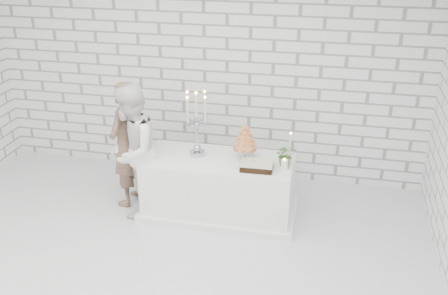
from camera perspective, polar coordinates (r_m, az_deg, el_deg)
ground at (r=5.62m, az=-8.33°, el=-13.83°), size 6.00×5.00×0.01m
wall_back at (r=7.07m, az=-2.15°, el=8.46°), size 6.00×0.01×3.00m
cake_table at (r=6.39m, az=-0.57°, el=-4.30°), size 1.80×0.80×0.75m
groom at (r=6.57m, az=-10.71°, el=0.35°), size 0.47×0.64×1.63m
bride at (r=6.33m, az=-10.16°, el=-0.39°), size 0.70×0.86×1.66m
candelabra at (r=6.17m, az=-3.04°, el=2.61°), size 0.41×0.41×0.82m
croquembouche at (r=6.14m, az=2.36°, el=0.66°), size 0.37×0.37×0.45m
chocolate_cake at (r=5.98m, az=3.66°, el=-2.02°), size 0.38×0.28×0.08m
pillar_candle at (r=5.99m, az=6.68°, el=-1.90°), size 0.09×0.09×0.12m
extra_taper at (r=6.22m, az=7.31°, el=0.14°), size 0.07×0.07×0.32m
flowers at (r=6.05m, az=6.85°, el=-0.84°), size 0.30×0.28×0.27m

